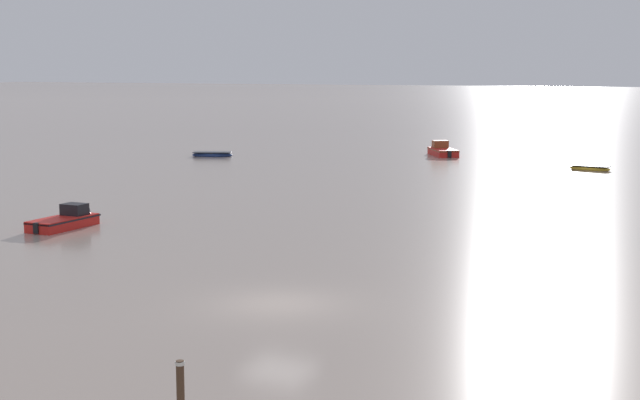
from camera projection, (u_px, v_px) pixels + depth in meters
ground_plane at (279, 304)px, 32.30m from camera, size 800.00×800.00×0.00m
motorboat_moored_1 at (72, 221)px, 48.10m from camera, size 1.71×4.66×1.74m
motorboat_moored_2 at (441, 152)px, 87.82m from camera, size 4.50×5.44×2.02m
rowboat_moored_0 at (590, 168)px, 74.71m from camera, size 3.45×1.59×0.53m
rowboat_moored_2 at (212, 155)px, 86.30m from camera, size 3.98×2.68×0.60m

